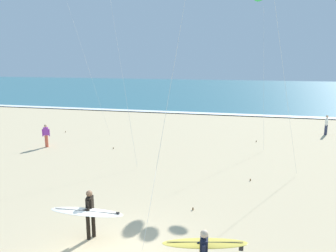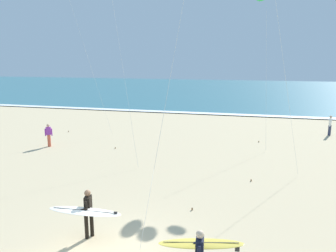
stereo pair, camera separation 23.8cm
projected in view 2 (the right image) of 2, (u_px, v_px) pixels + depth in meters
ocean_water at (231, 90)px, 63.99m from camera, size 160.00×60.00×0.08m
shoreline_foam at (214, 114)px, 35.82m from camera, size 160.00×1.27×0.01m
surfer_trailing at (87, 211)px, 10.74m from camera, size 2.40×1.18×1.71m
surfer_third at (200, 250)px, 8.55m from camera, size 2.35×1.02×1.71m
bystander_purple_top at (49, 135)px, 22.52m from camera, size 0.46×0.30×1.59m
bystander_white_top at (330, 125)px, 25.80m from camera, size 0.26×0.48×1.59m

